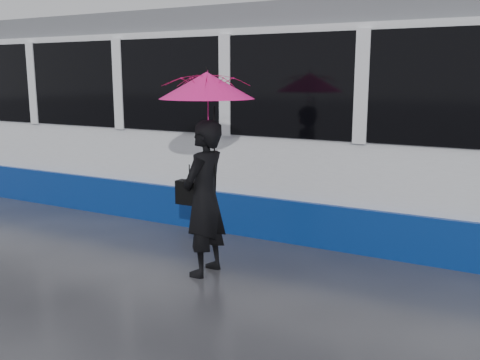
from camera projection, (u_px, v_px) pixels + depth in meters
The scene contains 6 objects.
ground at pixel (181, 258), 7.00m from camera, with size 90.00×90.00×0.00m, color #27272B.
rails at pixel (265, 214), 9.15m from camera, with size 34.00×1.51×0.02m.
tram at pixel (103, 112), 10.51m from camera, with size 26.00×2.56×3.35m.
woman at pixel (204, 199), 6.27m from camera, with size 0.67×0.44×1.85m, color black.
umbrella at pixel (207, 104), 6.04m from camera, with size 1.09×1.09×1.25m.
handbag at pixel (190, 193), 6.39m from camera, with size 0.33×0.14×0.47m.
Camera 1 is at (3.88, -5.48, 2.35)m, focal length 40.00 mm.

